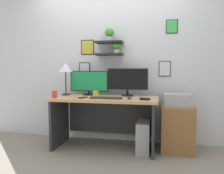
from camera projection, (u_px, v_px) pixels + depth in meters
The scene contains 15 objects.
ground_plane at pixel (105, 148), 3.25m from camera, with size 8.00×8.00×0.00m, color gray.
back_wall_assembly at pixel (111, 57), 3.57m from camera, with size 4.40×0.24×2.70m.
desk at pixel (105, 111), 3.26m from camera, with size 1.53×0.68×0.75m.
monitor_left at pixel (89, 82), 3.45m from camera, with size 0.60×0.18×0.37m.
monitor_right at pixel (128, 81), 3.32m from camera, with size 0.61×0.18×0.41m.
keyboard at pixel (106, 98), 3.03m from camera, with size 0.44×0.14×0.02m, color #2D2D33.
computer_mouse at pixel (129, 98), 2.96m from camera, with size 0.06×0.09×0.03m, color #2D2D33.
desk_lamp at pixel (66, 69), 3.41m from camera, with size 0.22×0.22×0.50m.
cell_phone at pixel (83, 98), 3.09m from camera, with size 0.07×0.14×0.01m, color black.
coffee_mug at pixel (96, 94), 3.20m from camera, with size 0.08×0.08×0.09m, color yellow.
pen_cup at pixel (55, 94), 3.13m from camera, with size 0.07×0.07×0.10m, color red.
scissors_tray at pixel (145, 99), 2.89m from camera, with size 0.12×0.08×0.02m, color black.
drawer_cabinet at pixel (177, 128), 3.13m from camera, with size 0.44×0.50×0.64m, color brown.
printer at pixel (177, 100), 3.10m from camera, with size 0.38×0.34×0.17m, color #9E9EA3.
computer_tower_right at pixel (143, 136), 3.09m from camera, with size 0.18×0.40×0.43m, color #99999E.
Camera 1 is at (0.76, -3.08, 1.14)m, focal length 35.46 mm.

